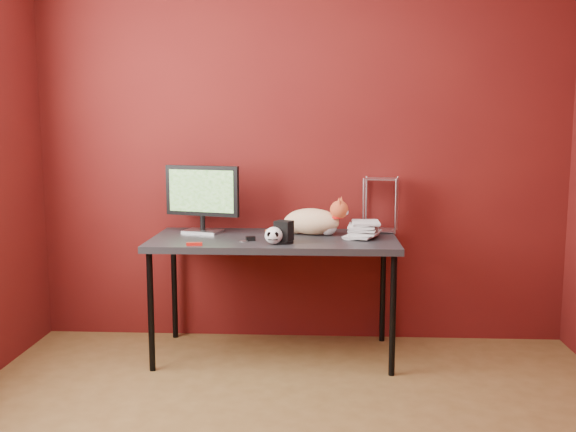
# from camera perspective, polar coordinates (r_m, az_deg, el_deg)

# --- Properties ---
(room) EXTENTS (3.52, 3.52, 2.61)m
(room) POSITION_cam_1_polar(r_m,az_deg,el_deg) (2.50, -0.13, 8.34)
(room) COLOR brown
(room) RESTS_ON ground
(desk) EXTENTS (1.50, 0.70, 0.75)m
(desk) POSITION_cam_1_polar(r_m,az_deg,el_deg) (3.95, -1.23, -2.64)
(desk) COLOR black
(desk) RESTS_ON ground
(monitor) EXTENTS (0.49, 0.21, 0.43)m
(monitor) POSITION_cam_1_polar(r_m,az_deg,el_deg) (4.11, -7.64, 1.82)
(monitor) COLOR #B2B3B7
(monitor) RESTS_ON desk
(cat) EXTENTS (0.52, 0.28, 0.25)m
(cat) POSITION_cam_1_polar(r_m,az_deg,el_deg) (4.03, 2.19, -0.46)
(cat) COLOR orange
(cat) RESTS_ON desk
(skull_mug) EXTENTS (0.10, 0.10, 0.10)m
(skull_mug) POSITION_cam_1_polar(r_m,az_deg,el_deg) (3.70, -1.29, -1.74)
(skull_mug) COLOR white
(skull_mug) RESTS_ON desk
(speaker) EXTENTS (0.12, 0.11, 0.13)m
(speaker) POSITION_cam_1_polar(r_m,az_deg,el_deg) (3.74, -0.38, -1.50)
(speaker) COLOR black
(speaker) RESTS_ON desk
(book_stack) EXTENTS (0.24, 0.27, 1.11)m
(book_stack) POSITION_cam_1_polar(r_m,az_deg,el_deg) (3.93, 5.65, 6.17)
(book_stack) COLOR beige
(book_stack) RESTS_ON desk
(wire_rack) EXTENTS (0.23, 0.20, 0.35)m
(wire_rack) POSITION_cam_1_polar(r_m,az_deg,el_deg) (4.18, 8.23, 1.01)
(wire_rack) COLOR #B2B3B7
(wire_rack) RESTS_ON desk
(pocket_knife) EXTENTS (0.09, 0.04, 0.02)m
(pocket_knife) POSITION_cam_1_polar(r_m,az_deg,el_deg) (3.71, -8.32, -2.48)
(pocket_knife) COLOR #B4140D
(pocket_knife) RESTS_ON desk
(black_gadget) EXTENTS (0.06, 0.05, 0.03)m
(black_gadget) POSITION_cam_1_polar(r_m,az_deg,el_deg) (3.83, -3.36, -2.01)
(black_gadget) COLOR black
(black_gadget) RESTS_ON desk
(washer) EXTENTS (0.05, 0.05, 0.00)m
(washer) POSITION_cam_1_polar(r_m,az_deg,el_deg) (3.81, -3.96, -2.26)
(washer) COLOR #B2B3B7
(washer) RESTS_ON desk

